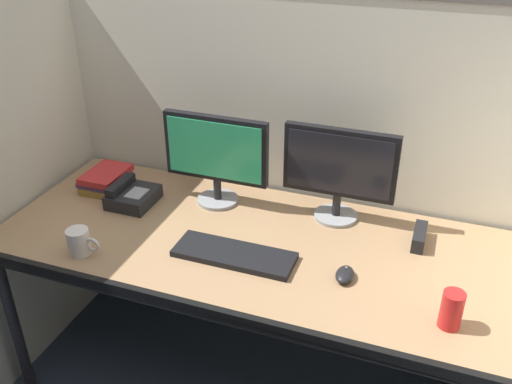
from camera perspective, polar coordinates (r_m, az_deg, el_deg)
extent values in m
cube|color=beige|center=(2.41, 3.22, 1.30)|extent=(2.20, 0.05, 1.55)
cube|color=beige|center=(2.46, -23.67, -0.69)|extent=(0.05, 1.40, 1.55)
cube|color=#997551|center=(2.07, -0.47, -5.47)|extent=(1.90, 0.80, 0.04)
cube|color=black|center=(1.79, -4.90, -12.15)|extent=(1.90, 0.02, 0.05)
cylinder|color=black|center=(2.49, -23.50, -12.25)|extent=(0.04, 0.04, 0.70)
cylinder|color=black|center=(2.89, -14.82, -4.28)|extent=(0.04, 0.04, 0.70)
cylinder|color=black|center=(2.50, 22.51, -11.86)|extent=(0.04, 0.04, 0.70)
cylinder|color=gray|center=(2.31, -3.92, -0.77)|extent=(0.17, 0.17, 0.01)
cylinder|color=black|center=(2.29, -3.97, 0.36)|extent=(0.03, 0.03, 0.09)
cube|color=black|center=(2.20, -4.12, 4.46)|extent=(0.43, 0.03, 0.27)
cube|color=#268C59|center=(2.19, -4.31, 4.28)|extent=(0.39, 0.01, 0.23)
cylinder|color=gray|center=(2.22, 8.14, -2.40)|extent=(0.17, 0.17, 0.01)
cylinder|color=black|center=(2.19, 8.24, -1.24)|extent=(0.03, 0.03, 0.09)
cube|color=black|center=(2.11, 8.58, 2.98)|extent=(0.43, 0.03, 0.27)
cube|color=black|center=(2.09, 8.47, 2.78)|extent=(0.39, 0.01, 0.23)
cube|color=black|center=(1.97, -2.24, -6.41)|extent=(0.43, 0.15, 0.02)
ellipsoid|color=black|center=(1.89, 9.06, -8.34)|extent=(0.06, 0.10, 0.03)
cylinder|color=#59595B|center=(1.90, 9.21, -7.71)|extent=(0.01, 0.01, 0.01)
cube|color=olive|center=(2.49, -15.00, 0.79)|extent=(0.15, 0.21, 0.03)
cube|color=#4C3366|center=(2.49, -15.19, 1.42)|extent=(0.15, 0.21, 0.02)
cube|color=#B22626|center=(2.46, -15.10, 1.77)|extent=(0.15, 0.21, 0.03)
cylinder|color=silver|center=(2.07, -17.68, -4.86)|extent=(0.08, 0.08, 0.09)
torus|color=silver|center=(2.04, -16.36, -5.20)|extent=(0.06, 0.01, 0.06)
cube|color=black|center=(2.33, -12.43, -0.52)|extent=(0.17, 0.19, 0.06)
cube|color=black|center=(2.34, -13.69, 0.67)|extent=(0.04, 0.17, 0.03)
cube|color=gray|center=(2.30, -12.10, -0.11)|extent=(0.07, 0.09, 0.00)
cube|color=black|center=(2.12, 16.36, -4.41)|extent=(0.04, 0.15, 0.06)
cylinder|color=red|center=(1.76, 19.36, -11.29)|extent=(0.07, 0.07, 0.12)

